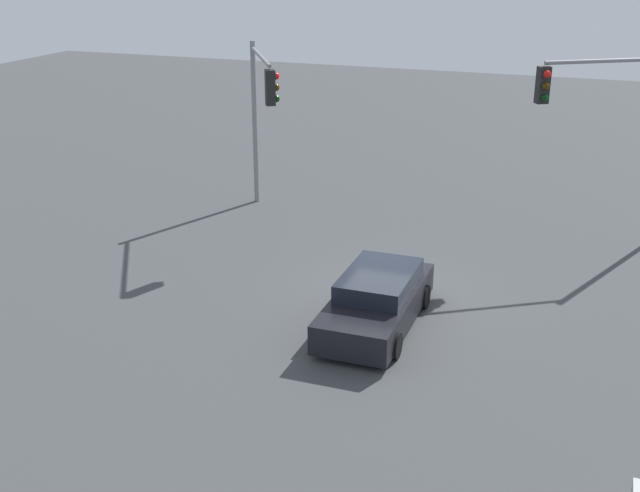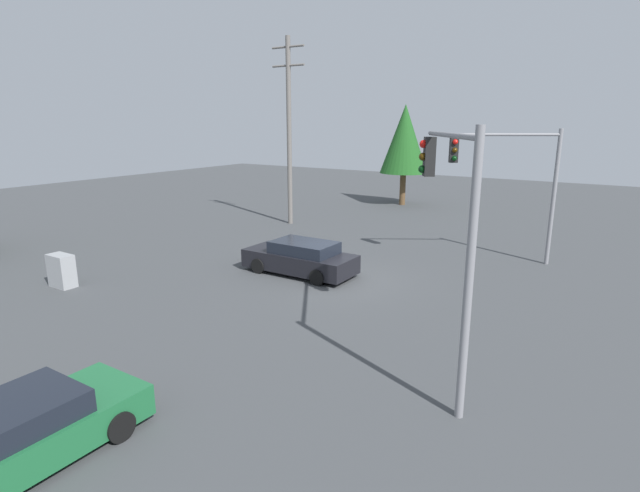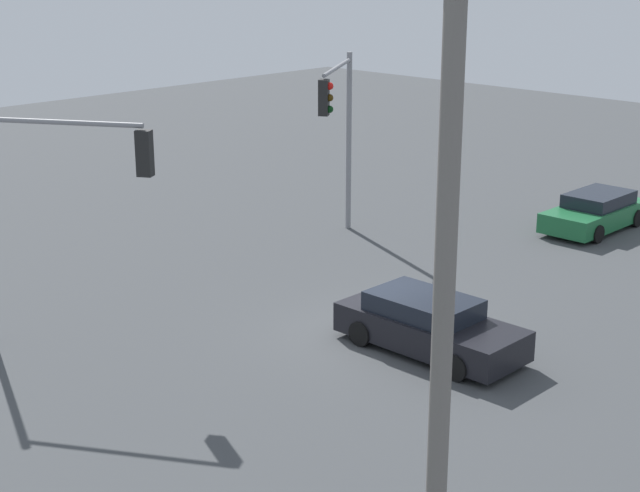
% 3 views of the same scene
% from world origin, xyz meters
% --- Properties ---
extents(ground_plane, '(80.00, 80.00, 0.00)m').
position_xyz_m(ground_plane, '(0.00, 0.00, 0.00)').
color(ground_plane, '#424447').
extents(sedan_dark, '(4.65, 1.99, 1.37)m').
position_xyz_m(sedan_dark, '(1.52, 0.10, 0.66)').
color(sedan_dark, black).
rests_on(sedan_dark, ground_plane).
extents(traffic_signal_main, '(2.65, 3.91, 6.02)m').
position_xyz_m(traffic_signal_main, '(-6.16, 5.16, 4.18)').
color(traffic_signal_main, gray).
rests_on(traffic_signal_main, ground_plane).
extents(traffic_signal_cross, '(4.02, 2.61, 5.79)m').
position_xyz_m(traffic_signal_cross, '(-5.14, -5.93, 4.02)').
color(traffic_signal_cross, gray).
rests_on(traffic_signal_cross, ground_plane).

